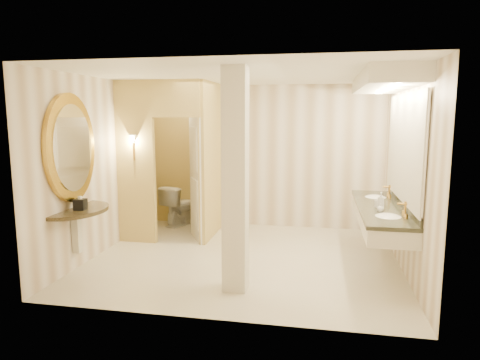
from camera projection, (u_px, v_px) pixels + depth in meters
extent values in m
plane|color=beige|center=(244.00, 258.00, 6.46)|extent=(4.50, 4.50, 0.00)
plane|color=white|center=(245.00, 75.00, 6.05)|extent=(4.50, 4.50, 0.00)
cube|color=#F1E3D1|center=(263.00, 157.00, 8.20)|extent=(4.50, 0.02, 2.70)
cube|color=#F1E3D1|center=(209.00, 194.00, 4.31)|extent=(4.50, 0.02, 2.70)
cube|color=#F1E3D1|center=(103.00, 166.00, 6.67)|extent=(0.02, 4.00, 2.70)
cube|color=#F1E3D1|center=(406.00, 173.00, 5.84)|extent=(0.02, 4.00, 2.70)
cube|color=#D5C76F|center=(213.00, 160.00, 7.62)|extent=(0.10, 1.50, 2.70)
cube|color=#D5C76F|center=(136.00, 163.00, 7.10)|extent=(0.65, 0.10, 2.70)
cube|color=#D5C76F|center=(176.00, 98.00, 6.81)|extent=(0.80, 0.10, 0.60)
cube|color=silver|center=(196.00, 179.00, 7.31)|extent=(0.43, 0.72, 2.10)
cylinder|color=gold|center=(134.00, 151.00, 7.00)|extent=(0.03, 0.03, 0.30)
cone|color=silver|center=(133.00, 139.00, 6.97)|extent=(0.14, 0.14, 0.14)
cube|color=silver|center=(381.00, 216.00, 6.04)|extent=(0.60, 2.40, 0.24)
cube|color=black|center=(381.00, 207.00, 6.03)|extent=(0.64, 2.44, 0.05)
cube|color=black|center=(402.00, 203.00, 5.96)|extent=(0.03, 2.40, 0.10)
ellipsoid|color=white|center=(388.00, 220.00, 5.40)|extent=(0.40, 0.44, 0.15)
cylinder|color=gold|center=(405.00, 210.00, 5.34)|extent=(0.03, 0.03, 0.22)
ellipsoid|color=white|center=(375.00, 200.00, 6.66)|extent=(0.40, 0.44, 0.15)
cylinder|color=gold|center=(389.00, 192.00, 6.60)|extent=(0.03, 0.03, 0.22)
cube|color=white|center=(405.00, 147.00, 5.85)|extent=(0.03, 2.40, 1.40)
cube|color=silver|center=(387.00, 81.00, 5.76)|extent=(0.75, 2.60, 0.22)
cylinder|color=black|center=(73.00, 210.00, 5.86)|extent=(1.12, 1.12, 0.05)
cube|color=silver|center=(77.00, 231.00, 5.89)|extent=(0.10, 0.10, 0.60)
cylinder|color=gold|center=(70.00, 148.00, 5.72)|extent=(0.07, 1.12, 1.12)
cylinder|color=white|center=(73.00, 148.00, 5.72)|extent=(0.02, 0.90, 0.90)
cube|color=silver|center=(235.00, 181.00, 5.12)|extent=(0.29, 0.29, 2.70)
cube|color=black|center=(80.00, 204.00, 5.75)|extent=(0.16, 0.16, 0.15)
imported|color=white|center=(179.00, 205.00, 8.40)|extent=(0.67, 0.87, 0.78)
imported|color=beige|center=(378.00, 202.00, 5.89)|extent=(0.09, 0.09, 0.15)
imported|color=silver|center=(380.00, 208.00, 5.63)|extent=(0.11, 0.11, 0.11)
imported|color=#C6B28C|center=(381.00, 201.00, 5.76)|extent=(0.12, 0.12, 0.24)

